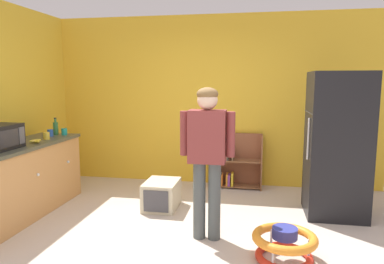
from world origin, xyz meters
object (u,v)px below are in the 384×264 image
standing_person (207,149)px  yellow_cup (46,136)px  refrigerator (337,145)px  green_cup (13,140)px  bookshelf (233,164)px  teal_cup (64,132)px  green_glass_bottle (56,128)px  blue_cup (50,133)px  kitchen_counter (15,182)px  banana_bunch (37,141)px  pet_carrier (162,195)px  baby_walker (284,244)px

standing_person → yellow_cup: bearing=163.8°
refrigerator → green_cup: (-3.92, -0.70, 0.06)m
bookshelf → teal_cup: size_ratio=8.95×
standing_person → green_glass_bottle: (-2.34, 1.05, 0.03)m
green_glass_bottle → teal_cup: (0.13, 0.00, -0.05)m
refrigerator → green_glass_bottle: size_ratio=7.24×
blue_cup → green_cup: bearing=-99.0°
bookshelf → kitchen_counter: bearing=-144.6°
green_cup → banana_bunch: bearing=21.9°
banana_bunch → pet_carrier: bearing=16.4°
refrigerator → pet_carrier: bearing=-175.6°
teal_cup → baby_walker: bearing=-25.0°
green_glass_bottle → green_cup: green_glass_bottle is taller
banana_bunch → teal_cup: (-0.02, 0.68, 0.02)m
banana_bunch → blue_cup: (-0.15, 0.54, 0.02)m
bookshelf → yellow_cup: size_ratio=8.95×
kitchen_counter → yellow_cup: size_ratio=22.29×
refrigerator → baby_walker: size_ratio=2.95×
green_glass_bottle → baby_walker: bearing=-24.0°
kitchen_counter → blue_cup: 0.90m
bookshelf → baby_walker: size_ratio=1.41×
baby_walker → pet_carrier: 1.88m
kitchen_counter → standing_person: bearing=-3.8°
baby_walker → green_glass_bottle: size_ratio=2.46×
refrigerator → yellow_cup: (-3.71, -0.33, 0.06)m
pet_carrier → green_cup: green_cup is taller
blue_cup → standing_person: bearing=-21.2°
pet_carrier → yellow_cup: (-1.52, -0.16, 0.77)m
green_glass_bottle → pet_carrier: bearing=-8.6°
refrigerator → blue_cup: size_ratio=18.74×
teal_cup → bookshelf: bearing=20.7°
teal_cup → yellow_cup: same height
refrigerator → blue_cup: bearing=-179.0°
kitchen_counter → teal_cup: bearing=79.9°
kitchen_counter → green_glass_bottle: green_glass_bottle is taller
standing_person → pet_carrier: bearing=131.5°
kitchen_counter → bookshelf: kitchen_counter is taller
refrigerator → standing_person: bearing=-146.6°
yellow_cup → green_cup: 0.43m
bookshelf → refrigerator: bearing=-35.9°
baby_walker → teal_cup: (-2.99, 1.39, 0.79)m
standing_person → green_glass_bottle: size_ratio=6.52×
yellow_cup → teal_cup: bearing=86.6°
banana_bunch → teal_cup: size_ratio=1.67×
bookshelf → pet_carrier: size_ratio=1.54×
bookshelf → standing_person: standing_person is taller
baby_walker → green_cup: (-3.22, 0.61, 0.79)m
kitchen_counter → teal_cup: teal_cup is taller
baby_walker → green_glass_bottle: bearing=156.0°
pet_carrier → banana_bunch: bearing=-163.6°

